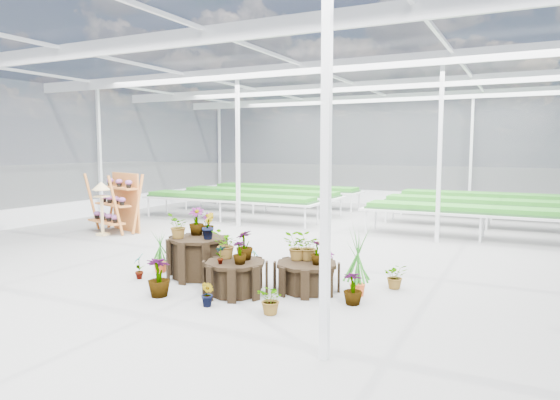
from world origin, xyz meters
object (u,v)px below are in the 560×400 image
at_px(plinth_mid, 235,278).
at_px(shelf_rack, 114,203).
at_px(plinth_low, 307,277).
at_px(plinth_tall, 198,257).
at_px(bird_table, 102,209).

distance_m(plinth_mid, shelf_rack, 7.42).
bearing_deg(plinth_low, plinth_tall, -177.40).
xyz_separation_m(plinth_mid, shelf_rack, (-6.39, 3.73, 0.58)).
height_order(plinth_tall, plinth_mid, plinth_tall).
bearing_deg(plinth_tall, plinth_low, 2.60).
height_order(plinth_mid, plinth_low, plinth_mid).
height_order(plinth_tall, plinth_low, plinth_tall).
relative_size(plinth_tall, bird_table, 0.74).
distance_m(plinth_tall, shelf_rack, 6.08).
distance_m(plinth_low, bird_table, 7.69).
bearing_deg(plinth_mid, plinth_tall, 153.43).
bearing_deg(bird_table, shelf_rack, 91.49).
relative_size(plinth_mid, plinth_low, 0.96).
distance_m(plinth_low, shelf_rack, 8.01).
height_order(plinth_tall, shelf_rack, shelf_rack).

